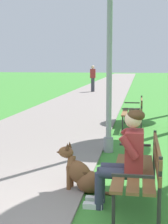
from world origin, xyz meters
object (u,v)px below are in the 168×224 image
object	(u,v)px
park_bench_near	(142,167)
dog_brown	(82,174)
lamp_post_near	(110,36)
pedestrian_distant	(93,79)
park_bench_mid	(135,110)
person_seated_on_near_bench	(125,155)

from	to	relation	value
park_bench_near	dog_brown	bearing A→B (deg)	157.19
lamp_post_near	pedestrian_distant	distance (m)	14.24
dog_brown	park_bench_mid	bearing A→B (deg)	82.41
dog_brown	lamp_post_near	world-z (taller)	lamp_post_near
lamp_post_near	park_bench_near	bearing A→B (deg)	-75.72
park_bench_mid	lamp_post_near	xyz separation A→B (m)	(-0.48, -2.67, 1.81)
park_bench_mid	dog_brown	world-z (taller)	park_bench_mid
dog_brown	pedestrian_distant	bearing A→B (deg)	97.40
pedestrian_distant	dog_brown	bearing A→B (deg)	-82.60
park_bench_mid	pedestrian_distant	world-z (taller)	pedestrian_distant
pedestrian_distant	park_bench_mid	bearing A→B (deg)	-76.29
park_bench_mid	pedestrian_distant	bearing A→B (deg)	103.71
park_bench_mid	pedestrian_distant	size ratio (longest dim) A/B	0.91
pedestrian_distant	person_seated_on_near_bench	bearing A→B (deg)	-80.70
lamp_post_near	person_seated_on_near_bench	bearing A→B (deg)	-80.36
park_bench_near	dog_brown	xyz separation A→B (m)	(-0.82, 0.35, -0.25)
park_bench_near	dog_brown	distance (m)	0.93
park_bench_near	pedestrian_distant	distance (m)	16.82
park_bench_near	pedestrian_distant	bearing A→B (deg)	100.04
park_bench_near	person_seated_on_near_bench	xyz separation A→B (m)	(-0.21, -0.07, 0.17)
park_bench_near	lamp_post_near	distance (m)	3.21
person_seated_on_near_bench	lamp_post_near	distance (m)	3.14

